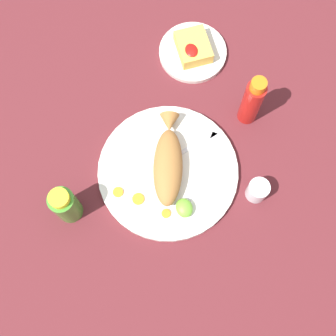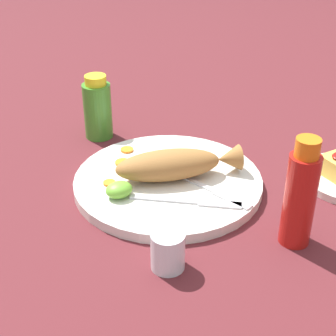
% 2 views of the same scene
% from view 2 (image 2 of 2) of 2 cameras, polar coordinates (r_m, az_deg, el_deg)
% --- Properties ---
extents(ground_plane, '(4.00, 4.00, 0.00)m').
position_cam_2_polar(ground_plane, '(0.92, 0.00, -2.03)').
color(ground_plane, '#561E23').
extents(main_plate, '(0.33, 0.33, 0.02)m').
position_cam_2_polar(main_plate, '(0.92, 0.00, -1.56)').
color(main_plate, silver).
rests_on(main_plate, ground_plane).
extents(fried_fish, '(0.23, 0.12, 0.05)m').
position_cam_2_polar(fried_fish, '(0.90, 0.83, 0.43)').
color(fried_fish, '#996633').
rests_on(fried_fish, main_plate).
extents(fork_near, '(0.07, 0.18, 0.00)m').
position_cam_2_polar(fork_near, '(0.88, 4.85, -2.44)').
color(fork_near, silver).
rests_on(fork_near, main_plate).
extents(fork_far, '(0.15, 0.13, 0.00)m').
position_cam_2_polar(fork_far, '(0.85, 2.79, -3.77)').
color(fork_far, silver).
rests_on(fork_far, main_plate).
extents(carrot_slice_near, '(0.02, 0.02, 0.00)m').
position_cam_2_polar(carrot_slice_near, '(1.00, -4.57, 2.03)').
color(carrot_slice_near, orange).
rests_on(carrot_slice_near, main_plate).
extents(carrot_slice_mid, '(0.03, 0.03, 0.00)m').
position_cam_2_polar(carrot_slice_mid, '(0.96, -5.04, 0.61)').
color(carrot_slice_mid, orange).
rests_on(carrot_slice_mid, main_plate).
extents(carrot_slice_far, '(0.02, 0.02, 0.00)m').
position_cam_2_polar(carrot_slice_far, '(0.90, -6.52, -1.65)').
color(carrot_slice_far, orange).
rests_on(carrot_slice_far, main_plate).
extents(lime_wedge_main, '(0.05, 0.04, 0.03)m').
position_cam_2_polar(lime_wedge_main, '(0.86, -5.45, -2.41)').
color(lime_wedge_main, '#6BB233').
rests_on(lime_wedge_main, main_plate).
extents(hot_sauce_bottle_red, '(0.05, 0.05, 0.18)m').
position_cam_2_polar(hot_sauce_bottle_red, '(0.77, 14.44, -3.01)').
color(hot_sauce_bottle_red, '#B21914').
rests_on(hot_sauce_bottle_red, ground_plane).
extents(hot_sauce_bottle_green, '(0.06, 0.06, 0.13)m').
position_cam_2_polar(hot_sauce_bottle_green, '(1.08, -7.81, 6.56)').
color(hot_sauce_bottle_green, '#3D8428').
rests_on(hot_sauce_bottle_green, ground_plane).
extents(salt_cup, '(0.05, 0.05, 0.06)m').
position_cam_2_polar(salt_cup, '(0.73, -0.02, -9.37)').
color(salt_cup, silver).
rests_on(salt_cup, ground_plane).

